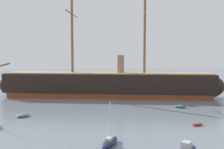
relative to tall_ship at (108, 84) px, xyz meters
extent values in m
cube|color=brown|center=(0.00, 0.00, -2.99)|extent=(58.09, 24.51, 1.51)
cube|color=black|center=(0.00, 0.00, 0.46)|extent=(60.51, 25.53, 5.39)
ellipsoid|color=black|center=(-26.67, 7.74, -0.30)|extent=(12.71, 10.86, 6.90)
ellipsoid|color=black|center=(26.68, -7.74, -0.30)|extent=(12.71, 10.86, 6.90)
cube|color=#9E7F5B|center=(0.00, 0.00, 3.31)|extent=(59.15, 24.50, 0.32)
cylinder|color=brown|center=(-10.15, 2.95, 17.17)|extent=(0.75, 0.75, 28.03)
cylinder|color=brown|center=(-10.15, 2.95, 20.53)|extent=(4.33, 14.00, 0.30)
cylinder|color=brown|center=(10.15, -2.95, 17.17)|extent=(0.75, 0.75, 28.03)
cylinder|color=brown|center=(10.15, -2.95, 20.53)|extent=(4.33, 14.00, 0.30)
cylinder|color=gray|center=(3.48, -1.01, 5.85)|extent=(2.16, 2.16, 5.39)
cube|color=#B2ADA3|center=(1.66, -45.50, -2.57)|extent=(1.58, 1.56, 0.91)
ellipsoid|color=#1E284C|center=(-7.20, -40.49, -3.30)|extent=(3.71, 4.69, 0.89)
cube|color=#B2ADA3|center=(-7.32, -40.69, -2.80)|extent=(1.28, 1.40, 0.47)
cylinder|color=silver|center=(-7.07, -40.30, -0.35)|extent=(0.12, 0.12, 5.37)
ellipsoid|color=#B22D28|center=(9.81, -33.67, -3.50)|extent=(2.16, 1.13, 0.49)
cube|color=#4C4C51|center=(9.81, -33.67, -3.32)|extent=(0.27, 0.78, 0.08)
ellipsoid|color=gray|center=(-21.16, -21.00, -3.40)|extent=(3.08, 2.76, 0.69)
cube|color=#4C4C51|center=(-21.16, -21.00, -3.15)|extent=(0.86, 1.02, 0.11)
ellipsoid|color=#236670|center=(13.66, -18.93, -3.42)|extent=(2.99, 2.64, 0.66)
cube|color=beige|center=(13.66, -18.93, -3.17)|extent=(0.82, 0.99, 0.10)
ellipsoid|color=silver|center=(-3.19, -28.64, 14.83)|extent=(0.29, 0.32, 0.11)
sphere|color=silver|center=(-3.32, -28.79, 14.84)|extent=(0.09, 0.09, 0.09)
cube|color=#ADA89E|center=(-2.90, -28.87, 14.85)|extent=(0.57, 0.49, 0.13)
cube|color=#ADA89E|center=(-3.49, -28.40, 14.85)|extent=(0.57, 0.49, 0.13)
camera|label=1|loc=(-13.71, -74.83, 8.78)|focal=41.77mm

